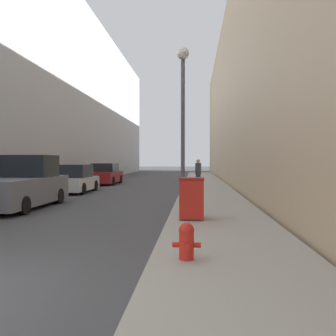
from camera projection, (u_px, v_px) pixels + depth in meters
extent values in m
cube|color=#9E998E|center=(207.00, 190.00, 22.12)|extent=(3.07, 60.00, 0.14)
cube|color=#BCBCC1|center=(14.00, 93.00, 31.06)|extent=(12.00, 60.00, 14.93)
cube|color=tan|center=(302.00, 96.00, 29.40)|extent=(12.00, 60.00, 13.80)
cylinder|color=red|center=(187.00, 246.00, 6.51)|extent=(0.26, 0.26, 0.46)
sphere|color=red|center=(187.00, 230.00, 6.50)|extent=(0.27, 0.27, 0.27)
cylinder|color=red|center=(187.00, 226.00, 6.50)|extent=(0.07, 0.07, 0.06)
cylinder|color=red|center=(186.00, 247.00, 6.32)|extent=(0.11, 0.12, 0.11)
cylinder|color=red|center=(176.00, 245.00, 6.52)|extent=(0.12, 0.09, 0.09)
cylinder|color=red|center=(197.00, 245.00, 6.49)|extent=(0.12, 0.09, 0.09)
cube|color=red|center=(192.00, 199.00, 10.91)|extent=(0.70, 0.61, 1.10)
cube|color=maroon|center=(192.00, 179.00, 10.89)|extent=(0.72, 0.63, 0.08)
cylinder|color=black|center=(182.00, 215.00, 11.20)|extent=(0.05, 0.16, 0.16)
cylinder|color=black|center=(202.00, 215.00, 11.15)|extent=(0.05, 0.16, 0.16)
cylinder|color=#4C4C51|center=(183.00, 199.00, 15.42)|extent=(0.31, 0.31, 0.25)
cylinder|color=#4C4C51|center=(183.00, 130.00, 15.36)|extent=(0.16, 0.16, 5.89)
sphere|color=silver|center=(183.00, 53.00, 15.29)|extent=(0.50, 0.50, 0.50)
cube|color=slate|center=(18.00, 191.00, 14.48)|extent=(2.19, 5.33, 1.00)
cube|color=black|center=(28.00, 166.00, 15.39)|extent=(2.02, 1.71, 0.89)
cylinder|color=black|center=(13.00, 196.00, 16.21)|extent=(0.24, 0.64, 0.64)
cylinder|color=black|center=(59.00, 196.00, 16.06)|extent=(0.24, 0.64, 0.64)
cylinder|color=black|center=(24.00, 205.00, 12.76)|extent=(0.24, 0.64, 0.64)
cube|color=silver|center=(75.00, 183.00, 21.47)|extent=(1.83, 4.14, 0.71)
cube|color=#1E2328|center=(74.00, 171.00, 21.46)|extent=(1.61, 2.15, 0.73)
cylinder|color=black|center=(68.00, 185.00, 22.78)|extent=(0.24, 0.64, 0.64)
cylinder|color=black|center=(95.00, 185.00, 22.66)|extent=(0.24, 0.64, 0.64)
cylinder|color=black|center=(52.00, 188.00, 20.30)|extent=(0.24, 0.64, 0.64)
cylinder|color=black|center=(82.00, 189.00, 20.18)|extent=(0.24, 0.64, 0.64)
cube|color=maroon|center=(105.00, 177.00, 28.79)|extent=(1.87, 4.64, 0.81)
cube|color=#1E2328|center=(105.00, 167.00, 28.78)|extent=(1.65, 2.41, 0.65)
cylinder|color=black|center=(99.00, 179.00, 30.25)|extent=(0.24, 0.64, 0.64)
cylinder|color=black|center=(120.00, 179.00, 30.12)|extent=(0.24, 0.64, 0.64)
cylinder|color=black|center=(89.00, 181.00, 27.47)|extent=(0.24, 0.64, 0.64)
cylinder|color=black|center=(112.00, 181.00, 27.35)|extent=(0.24, 0.64, 0.64)
cube|color=#2D3347|center=(198.00, 181.00, 22.95)|extent=(0.30, 0.22, 0.86)
cube|color=#333338|center=(198.00, 169.00, 22.94)|extent=(0.36, 0.22, 0.68)
sphere|color=tan|center=(198.00, 161.00, 22.93)|extent=(0.23, 0.23, 0.23)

